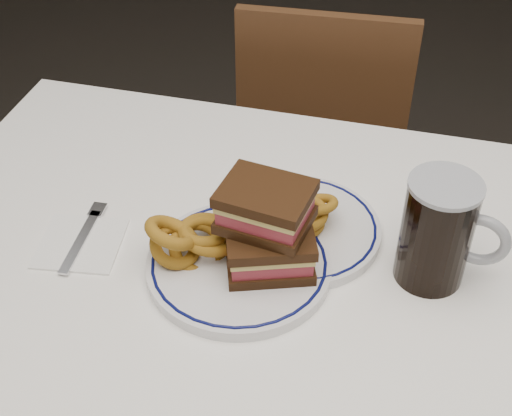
% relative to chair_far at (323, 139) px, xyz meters
% --- Properties ---
extents(dining_table, '(1.27, 0.87, 0.75)m').
position_rel_chair_far_xyz_m(dining_table, '(0.09, -0.78, 0.18)').
color(dining_table, white).
rests_on(dining_table, floor).
extents(chair_far, '(0.41, 0.41, 0.85)m').
position_rel_chair_far_xyz_m(chair_far, '(0.00, 0.00, 0.00)').
color(chair_far, '#422B15').
rests_on(chair_far, floor).
extents(main_plate, '(0.27, 0.27, 0.02)m').
position_rel_chair_far_xyz_m(main_plate, '(-0.00, -0.78, 0.30)').
color(main_plate, silver).
rests_on(main_plate, dining_table).
extents(reuben_sandwich, '(0.15, 0.14, 0.13)m').
position_rel_chair_far_xyz_m(reuben_sandwich, '(0.04, -0.76, 0.37)').
color(reuben_sandwich, black).
rests_on(reuben_sandwich, main_plate).
extents(onion_rings_main, '(0.14, 0.12, 0.12)m').
position_rel_chair_far_xyz_m(onion_rings_main, '(-0.07, -0.78, 0.33)').
color(onion_rings_main, brown).
rests_on(onion_rings_main, main_plate).
extents(ketchup_ramekin, '(0.05, 0.05, 0.03)m').
position_rel_chair_far_xyz_m(ketchup_ramekin, '(-0.01, -0.68, 0.32)').
color(ketchup_ramekin, silver).
rests_on(ketchup_ramekin, main_plate).
extents(beer_mug, '(0.15, 0.10, 0.17)m').
position_rel_chair_far_xyz_m(beer_mug, '(0.27, -0.72, 0.37)').
color(beer_mug, black).
rests_on(beer_mug, dining_table).
extents(far_plate, '(0.25, 0.25, 0.02)m').
position_rel_chair_far_xyz_m(far_plate, '(0.07, -0.68, 0.30)').
color(far_plate, silver).
rests_on(far_plate, dining_table).
extents(onion_rings_far, '(0.10, 0.10, 0.07)m').
position_rel_chair_far_xyz_m(onion_rings_far, '(0.07, -0.67, 0.33)').
color(onion_rings_far, brown).
rests_on(onion_rings_far, far_plate).
extents(napkin_fork, '(0.14, 0.16, 0.01)m').
position_rel_chair_far_xyz_m(napkin_fork, '(-0.25, -0.78, 0.29)').
color(napkin_fork, white).
rests_on(napkin_fork, dining_table).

